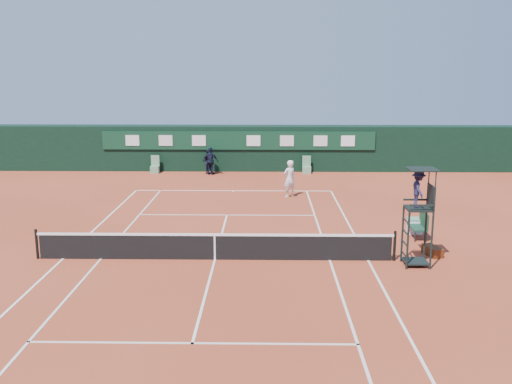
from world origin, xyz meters
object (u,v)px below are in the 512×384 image
umpire_chair (419,196)px  player (289,179)px  cooler (414,226)px  tennis_net (215,246)px  player_bench (420,224)px

umpire_chair → player: (-3.95, 10.83, -1.46)m
cooler → player: player is taller
tennis_net → cooler: (8.01, 3.52, -0.18)m
umpire_chair → cooler: size_ratio=5.30×
umpire_chair → cooler: umpire_chair is taller
tennis_net → umpire_chair: 7.31m
tennis_net → player_bench: 8.53m
umpire_chair → player_bench: umpire_chair is taller
umpire_chair → player_bench: bearing=72.7°
umpire_chair → cooler: 4.63m
cooler → umpire_chair: bearing=-103.9°
player → player_bench: bearing=88.6°
player_bench → player: player is taller
tennis_net → player: (3.08, 10.35, 0.49)m
tennis_net → player: player is taller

